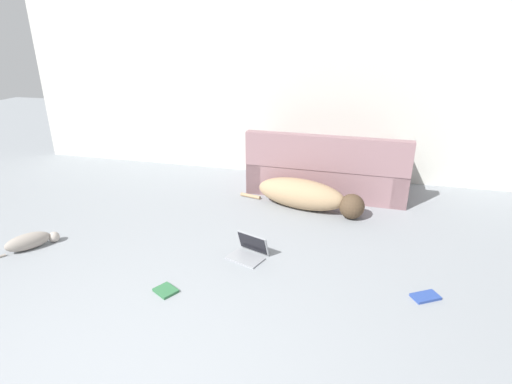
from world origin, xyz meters
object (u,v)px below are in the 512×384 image
at_px(couch, 327,172).
at_px(book_green, 166,290).
at_px(cat, 31,241).
at_px(book_blue, 426,297).
at_px(laptop_open, 250,249).
at_px(dog, 307,195).

distance_m(couch, book_green, 2.92).
distance_m(cat, book_blue, 3.80).
relative_size(cat, book_blue, 2.09).
height_order(cat, book_green, cat).
distance_m(laptop_open, book_blue, 1.62).
height_order(couch, book_blue, couch).
distance_m(cat, book_green, 1.70).
bearing_deg(laptop_open, couch, 93.75).
relative_size(cat, laptop_open, 1.29).
bearing_deg(book_green, couch, 67.54).
bearing_deg(couch, laptop_open, 75.10).
bearing_deg(book_green, cat, 168.46).
height_order(laptop_open, book_green, laptop_open).
height_order(dog, cat, dog).
xyz_separation_m(cat, laptop_open, (2.20, 0.41, -0.01)).
bearing_deg(dog, book_blue, -39.01).
xyz_separation_m(laptop_open, book_green, (-0.54, -0.75, -0.06)).
bearing_deg(cat, laptop_open, -43.65).
xyz_separation_m(couch, cat, (-2.77, -2.35, -0.19)).
height_order(couch, laptop_open, couch).
relative_size(cat, book_green, 2.31).
height_order(dog, book_green, dog).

